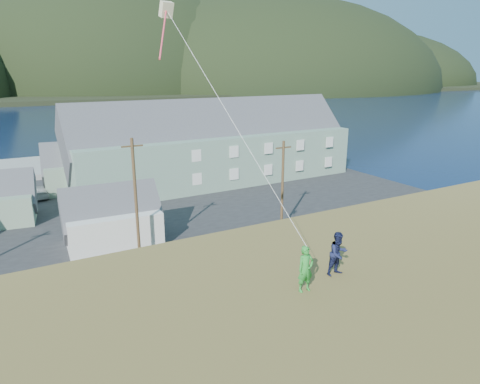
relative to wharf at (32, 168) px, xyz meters
name	(u,v)px	position (x,y,z in m)	size (l,w,h in m)	color
ground	(158,266)	(6.00, -40.00, -0.45)	(900.00, 900.00, 0.00)	#0A1638
grass_strip	(166,276)	(6.00, -42.00, -0.40)	(110.00, 8.00, 0.10)	#4C3D19
waterfront_lot	(108,206)	(6.00, -23.00, -0.39)	(72.00, 36.00, 0.12)	#28282B
wharf	(32,168)	(0.00, 0.00, 0.00)	(26.00, 14.00, 0.90)	gray
far_shore	(10,89)	(6.00, 290.00, 0.55)	(900.00, 320.00, 2.00)	black
far_hills	(73,90)	(41.59, 239.38, 1.55)	(760.00, 265.00, 143.00)	black
lodge	(215,144)	(21.27, -18.77, 4.63)	(37.88, 11.33, 13.25)	slate
shed_white	(112,218)	(4.07, -34.23, 2.00)	(8.22, 5.70, 6.36)	silver
shed_palegreen_far	(90,167)	(5.88, -14.60, 2.37)	(11.53, 7.30, 7.38)	slate
utility_poles	(119,208)	(3.75, -38.50, 4.19)	(30.13, 0.24, 9.63)	#47331E
parked_cars	(39,201)	(-0.64, -20.06, 0.41)	(23.24, 12.79, 1.56)	silver
kite_flyer_green	(306,269)	(5.30, -58.92, 7.57)	(0.60, 0.39, 1.64)	#25892E
kite_flyer_navy	(338,254)	(7.10, -58.52, 7.58)	(0.81, 0.63, 1.66)	#161B3C
kite_rig	(168,17)	(2.73, -53.60, 15.91)	(1.90, 3.06, 9.92)	beige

